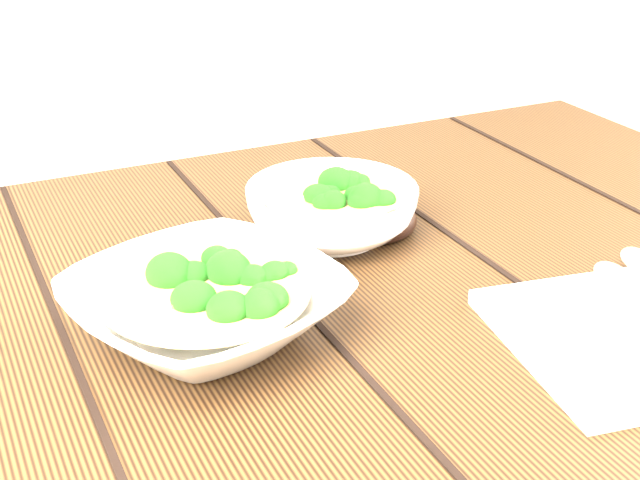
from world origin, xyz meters
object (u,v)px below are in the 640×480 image
Objects in this scene: soup_bowl_back at (332,210)px; trivet at (372,220)px; table at (318,406)px; soup_bowl_front at (206,305)px.

soup_bowl_back is 2.37× the size of trivet.
soup_bowl_back is at bearing 58.32° from table.
trivet reaches higher than table.
trivet is at bearing 29.62° from soup_bowl_front.
soup_bowl_front reaches higher than trivet.
soup_bowl_back is at bearing 36.02° from soup_bowl_front.
trivet is at bearing 43.54° from table.
trivet is at bearing -3.43° from soup_bowl_back.
table is at bearing -136.46° from trivet.
soup_bowl_front and soup_bowl_back have the same top height.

